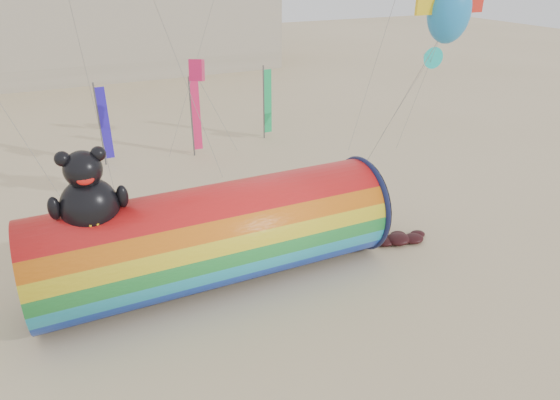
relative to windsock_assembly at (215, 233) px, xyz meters
name	(u,v)px	position (x,y,z in m)	size (l,w,h in m)	color
ground	(284,267)	(2.80, -0.42, -2.12)	(160.00, 160.00, 0.00)	#CCB58C
windsock_assembly	(215,233)	(0.00, 0.00, 0.00)	(13.84, 4.22, 6.38)	red
kite_handler	(379,210)	(8.50, 0.94, -1.29)	(0.61, 0.40, 1.66)	#4F5056
fabric_bundle	(401,238)	(8.59, -0.81, -1.94)	(2.62, 1.35, 0.41)	#3E0B0C
festival_banners	(192,114)	(3.36, 14.80, 0.52)	(11.81, 1.43, 5.20)	#59595E
beachgoers	(430,275)	(7.05, -4.49, -1.24)	(73.14, 49.46, 1.85)	#33333F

